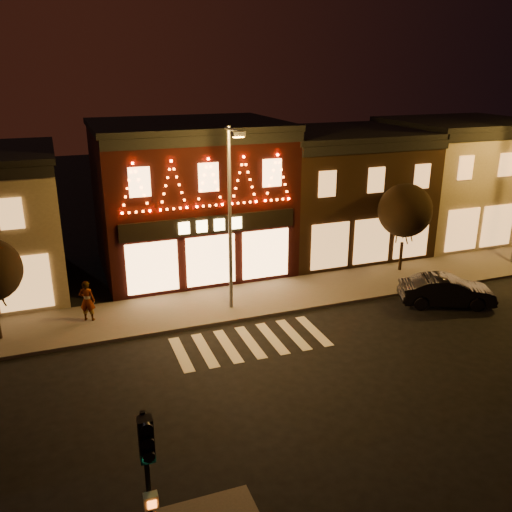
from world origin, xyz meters
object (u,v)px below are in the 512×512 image
dark_sedan (447,291)px  traffic_signal_near (148,468)px  streetlamp_mid (231,207)px  pedestrian (87,301)px

dark_sedan → traffic_signal_near: bearing=145.6°
streetlamp_mid → dark_sedan: streetlamp_mid is taller
streetlamp_mid → pedestrian: (-6.51, 1.16, -4.06)m
traffic_signal_near → streetlamp_mid: bearing=67.3°
traffic_signal_near → dark_sedan: size_ratio=0.98×
traffic_signal_near → streetlamp_mid: size_ratio=0.51×
dark_sedan → pedestrian: size_ratio=2.34×
streetlamp_mid → pedestrian: size_ratio=4.46×
traffic_signal_near → streetlamp_mid: 14.69m
traffic_signal_near → dark_sedan: 19.38m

